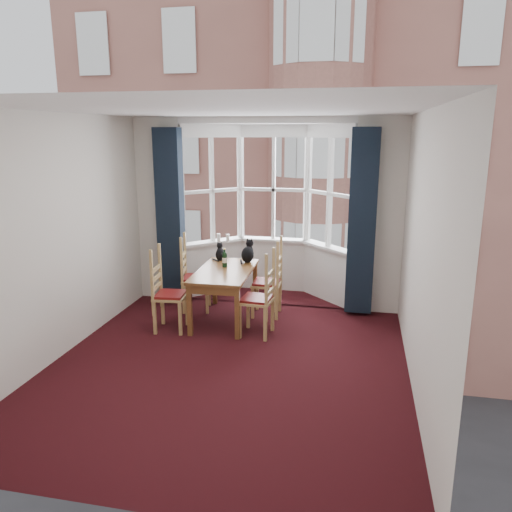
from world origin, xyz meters
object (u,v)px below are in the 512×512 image
(dining_table, at_px, (225,276))
(candle_tall, at_px, (219,237))
(chair_right_far, at_px, (273,284))
(candle_short, at_px, (228,238))
(chair_left_near, at_px, (164,296))
(cat_left, at_px, (220,253))
(wine_bottle, at_px, (225,259))
(chair_left_far, at_px, (190,279))
(chair_right_near, at_px, (263,301))
(cat_right, at_px, (248,253))

(dining_table, relative_size, candle_tall, 11.09)
(chair_right_far, relative_size, candle_short, 8.01)
(chair_left_near, xyz_separation_m, candle_short, (0.43, 1.70, 0.46))
(dining_table, distance_m, cat_left, 0.59)
(chair_right_far, relative_size, wine_bottle, 3.42)
(candle_short, bearing_deg, candle_tall, -168.26)
(chair_left_far, height_order, chair_right_near, same)
(cat_left, relative_size, wine_bottle, 1.03)
(dining_table, height_order, wine_bottle, wine_bottle)
(candle_tall, bearing_deg, chair_left_near, -99.75)
(chair_left_near, relative_size, candle_short, 8.01)
(chair_right_near, distance_m, wine_bottle, 0.97)
(chair_left_far, xyz_separation_m, cat_right, (0.83, 0.19, 0.39))
(candle_tall, xyz_separation_m, candle_short, (0.14, 0.03, -0.00))
(chair_left_far, relative_size, cat_left, 3.33)
(wine_bottle, bearing_deg, dining_table, -75.90)
(chair_left_near, bearing_deg, chair_right_near, 3.14)
(chair_left_far, relative_size, wine_bottle, 3.42)
(chair_right_far, relative_size, cat_right, 2.62)
(cat_left, bearing_deg, chair_right_near, -48.67)
(chair_left_near, height_order, wine_bottle, wine_bottle)
(candle_short, bearing_deg, chair_left_far, -111.30)
(candle_short, bearing_deg, chair_right_near, -60.93)
(dining_table, bearing_deg, chair_left_near, -144.09)
(chair_left_far, xyz_separation_m, candle_short, (0.34, 0.88, 0.46))
(chair_left_far, distance_m, chair_right_near, 1.45)
(wine_bottle, bearing_deg, chair_left_far, 165.41)
(candle_short, bearing_deg, chair_left_near, -104.25)
(dining_table, height_order, cat_right, cat_right)
(chair_left_near, distance_m, cat_right, 1.42)
(dining_table, xyz_separation_m, candle_short, (-0.27, 1.19, 0.29))
(cat_right, distance_m, candle_short, 0.85)
(dining_table, distance_m, candle_short, 1.25)
(chair_right_near, distance_m, cat_left, 1.32)
(cat_right, bearing_deg, chair_right_near, -66.07)
(chair_left_far, bearing_deg, chair_right_far, 0.61)
(chair_right_near, height_order, cat_right, cat_right)
(chair_right_far, bearing_deg, chair_right_near, -89.58)
(chair_right_far, height_order, candle_tall, candle_tall)
(chair_right_near, bearing_deg, candle_tall, 123.30)
(chair_right_near, distance_m, chair_right_far, 0.75)
(cat_left, height_order, wine_bottle, cat_left)
(chair_left_near, distance_m, chair_left_far, 0.82)
(dining_table, height_order, candle_tall, candle_tall)
(dining_table, distance_m, cat_right, 0.59)
(cat_right, relative_size, candle_short, 3.06)
(cat_left, distance_m, candle_short, 0.68)
(candle_tall, bearing_deg, chair_right_near, -56.70)
(chair_right_near, bearing_deg, chair_left_far, 149.33)
(chair_right_near, bearing_deg, candle_short, 119.07)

